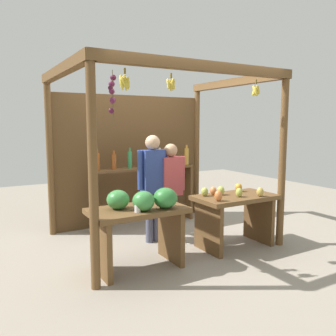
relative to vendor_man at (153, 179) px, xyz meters
name	(u,v)px	position (x,y,z in m)	size (l,w,h in m)	color
ground_plane	(161,239)	(0.15, 0.03, -0.94)	(12.00, 12.00, 0.00)	gray
market_stall	(146,142)	(0.15, 0.51, 0.51)	(2.86, 2.23, 2.46)	brown
fruit_counter_left	(140,217)	(-0.58, -0.79, -0.30)	(1.15, 0.67, 0.99)	brown
fruit_counter_right	(234,209)	(0.90, -0.76, -0.40)	(1.15, 0.64, 0.88)	brown
bottle_shelf_unit	(145,179)	(0.29, 0.83, -0.13)	(1.83, 0.22, 1.36)	brown
vendor_man	(153,179)	(0.00, 0.00, 0.00)	(0.48, 0.21, 1.57)	#4F526A
vendor_woman	(171,183)	(0.28, -0.03, -0.09)	(0.48, 0.20, 1.45)	#514C78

